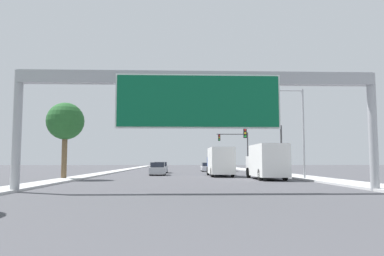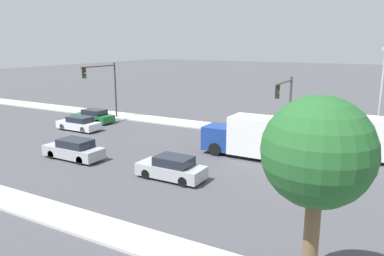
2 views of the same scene
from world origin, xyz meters
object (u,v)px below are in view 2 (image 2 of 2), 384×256
object	(u,v)px
car_near_center	(79,124)
palm_tree_background	(318,154)
car_mid_right	(172,168)
car_near_left	(74,150)
car_far_center	(93,116)
street_lamp_right	(381,89)
traffic_light_near_intersection	(286,99)
traffic_light_mid_block	(105,82)
truck_box_primary	(259,137)
truck_box_secondary	(366,138)

from	to	relation	value
car_near_center	palm_tree_background	world-z (taller)	palm_tree_background
car_near_center	palm_tree_background	xyz separation A→B (m)	(-14.88, -25.55, 4.55)
car_mid_right	car_near_left	xyz separation A→B (m)	(0.00, 8.61, 0.01)
car_far_center	street_lamp_right	bearing A→B (deg)	-83.88
car_near_center	traffic_light_near_intersection	distance (m)	19.96
car_mid_right	traffic_light_mid_block	distance (m)	20.66
car_mid_right	traffic_light_near_intersection	size ratio (longest dim) A/B	0.79
car_near_left	street_lamp_right	distance (m)	23.93
car_mid_right	palm_tree_background	size ratio (longest dim) A/B	0.63
car_far_center	palm_tree_background	xyz separation A→B (m)	(-18.38, -27.00, 4.53)
car_near_left	car_mid_right	bearing A→B (deg)	-90.00
car_mid_right	street_lamp_right	xyz separation A→B (m)	(13.45, -10.72, 4.26)
car_far_center	car_mid_right	xyz separation A→B (m)	(-10.50, -16.80, 0.02)
truck_box_primary	traffic_light_near_intersection	xyz separation A→B (m)	(5.26, -0.43, 2.22)
traffic_light_mid_block	palm_tree_background	bearing A→B (deg)	-126.97
car_near_center	truck_box_secondary	world-z (taller)	truck_box_secondary
car_far_center	car_mid_right	bearing A→B (deg)	-122.01
truck_box_secondary	traffic_light_mid_block	size ratio (longest dim) A/B	1.26
car_mid_right	street_lamp_right	size ratio (longest dim) A/B	0.53
traffic_light_near_intersection	palm_tree_background	xyz separation A→B (m)	(-20.14, -6.55, 1.40)
car_near_left	street_lamp_right	xyz separation A→B (m)	(13.45, -19.33, 4.25)
truck_box_secondary	car_near_center	bearing A→B (deg)	97.80
street_lamp_right	traffic_light_near_intersection	bearing A→B (deg)	99.54
car_mid_right	palm_tree_background	xyz separation A→B (m)	(-7.88, -10.20, 4.50)
car_near_left	truck_box_secondary	distance (m)	21.57
truck_box_primary	street_lamp_right	xyz separation A→B (m)	(6.45, -7.50, 3.38)
car_near_left	palm_tree_background	bearing A→B (deg)	-112.73
car_near_left	truck_box_primary	bearing A→B (deg)	-59.38
car_far_center	palm_tree_background	bearing A→B (deg)	-124.24
car_near_center	street_lamp_right	bearing A→B (deg)	-76.10
car_far_center	traffic_light_mid_block	bearing A→B (deg)	-15.58
car_near_center	palm_tree_background	distance (m)	29.91
truck_box_secondary	car_mid_right	bearing A→B (deg)	135.77
car_mid_right	street_lamp_right	distance (m)	17.72
palm_tree_background	traffic_light_mid_block	bearing A→B (deg)	53.03
traffic_light_mid_block	truck_box_secondary	bearing A→B (deg)	-93.46
palm_tree_background	street_lamp_right	world-z (taller)	street_lamp_right
car_mid_right	traffic_light_mid_block	bearing A→B (deg)	53.48
car_far_center	truck_box_secondary	bearing A→B (deg)	-90.00
car_near_center	truck_box_secondary	size ratio (longest dim) A/B	0.56
car_near_left	traffic_light_near_intersection	distance (m)	17.61
traffic_light_near_intersection	car_mid_right	bearing A→B (deg)	163.43
car_near_center	traffic_light_near_intersection	size ratio (longest dim) A/B	0.80
street_lamp_right	palm_tree_background	bearing A→B (deg)	178.61
palm_tree_background	car_near_center	bearing A→B (deg)	59.78
car_near_center	car_near_left	distance (m)	9.72
car_near_center	truck_box_primary	distance (m)	18.59
traffic_light_mid_block	street_lamp_right	bearing A→B (deg)	-87.15
car_far_center	traffic_light_near_intersection	bearing A→B (deg)	-85.07
car_near_center	car_mid_right	world-z (taller)	car_mid_right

